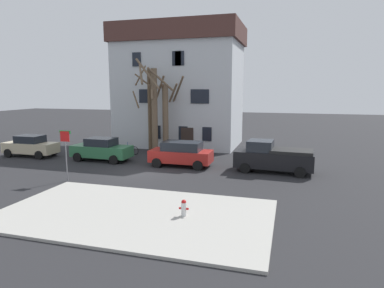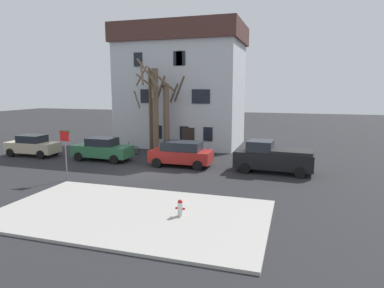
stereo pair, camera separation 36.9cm
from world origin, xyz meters
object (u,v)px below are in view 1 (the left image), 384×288
(car_beige_sedan, at_px, (31,146))
(bicycle_leaning, at_px, (130,150))
(tree_bare_mid, at_px, (154,107))
(fire_hydrant, at_px, (184,208))
(building_main, at_px, (180,86))
(tree_bare_near, at_px, (149,108))
(car_green_sedan, at_px, (102,149))
(tree_bare_far, at_px, (166,115))
(car_red_wagon, at_px, (181,153))
(street_sign_pole, at_px, (65,146))
(pickup_truck_black, at_px, (273,157))

(car_beige_sedan, distance_m, bicycle_leaning, 7.92)
(tree_bare_mid, distance_m, fire_hydrant, 14.89)
(building_main, relative_size, tree_bare_near, 1.58)
(car_green_sedan, bearing_deg, tree_bare_mid, 49.58)
(tree_bare_mid, relative_size, car_beige_sedan, 1.80)
(tree_bare_near, bearing_deg, tree_bare_far, -4.62)
(car_beige_sedan, bearing_deg, tree_bare_near, 27.11)
(car_red_wagon, distance_m, street_sign_pole, 7.83)
(car_green_sedan, distance_m, fire_hydrant, 13.43)
(car_green_sedan, distance_m, pickup_truck_black, 12.76)
(tree_bare_mid, distance_m, tree_bare_far, 1.22)
(tree_bare_far, xyz_separation_m, car_green_sedan, (-3.71, -4.12, -2.40))
(tree_bare_far, distance_m, pickup_truck_black, 10.21)
(street_sign_pole, bearing_deg, car_beige_sedan, 143.42)
(street_sign_pole, bearing_deg, bicycle_leaning, 91.69)
(car_beige_sedan, height_order, pickup_truck_black, pickup_truck_black)
(tree_bare_near, height_order, car_red_wagon, tree_bare_near)
(building_main, relative_size, car_beige_sedan, 2.70)
(fire_hydrant, bearing_deg, tree_bare_near, 118.43)
(fire_hydrant, bearing_deg, pickup_truck_black, 71.24)
(car_beige_sedan, bearing_deg, tree_bare_mid, 21.14)
(tree_bare_mid, height_order, bicycle_leaning, tree_bare_mid)
(tree_bare_mid, bearing_deg, fire_hydrant, -62.76)
(tree_bare_mid, xyz_separation_m, car_red_wagon, (3.48, -3.56, -3.05))
(tree_bare_mid, relative_size, car_red_wagon, 1.79)
(tree_bare_near, relative_size, car_red_wagon, 1.70)
(fire_hydrant, height_order, street_sign_pole, street_sign_pole)
(tree_bare_far, distance_m, car_green_sedan, 6.04)
(street_sign_pole, height_order, bicycle_leaning, street_sign_pole)
(building_main, xyz_separation_m, bicycle_leaning, (-2.45, -6.19, -5.38))
(pickup_truck_black, bearing_deg, fire_hydrant, -108.76)
(car_red_wagon, relative_size, pickup_truck_black, 0.85)
(tree_bare_near, xyz_separation_m, fire_hydrant, (7.39, -13.65, -3.33))
(fire_hydrant, bearing_deg, tree_bare_far, 113.44)
(tree_bare_near, relative_size, street_sign_pole, 2.45)
(pickup_truck_black, xyz_separation_m, street_sign_pole, (-11.62, -5.75, 1.11))
(building_main, relative_size, car_red_wagon, 2.69)
(tree_bare_near, relative_size, bicycle_leaning, 4.27)
(tree_bare_near, xyz_separation_m, car_beige_sedan, (-8.59, -4.40, -2.96))
(fire_hydrant, bearing_deg, street_sign_pole, 156.59)
(car_red_wagon, bearing_deg, building_main, 108.58)
(car_beige_sedan, distance_m, car_red_wagon, 12.84)
(tree_bare_near, height_order, pickup_truck_black, tree_bare_near)
(bicycle_leaning, bearing_deg, street_sign_pole, -88.31)
(pickup_truck_black, bearing_deg, building_main, 135.99)
(car_green_sedan, bearing_deg, building_main, 69.79)
(car_green_sedan, xyz_separation_m, fire_hydrant, (9.57, -9.41, -0.39))
(pickup_truck_black, height_order, street_sign_pole, street_sign_pole)
(tree_bare_far, relative_size, street_sign_pole, 2.20)
(car_red_wagon, bearing_deg, car_beige_sedan, -179.76)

